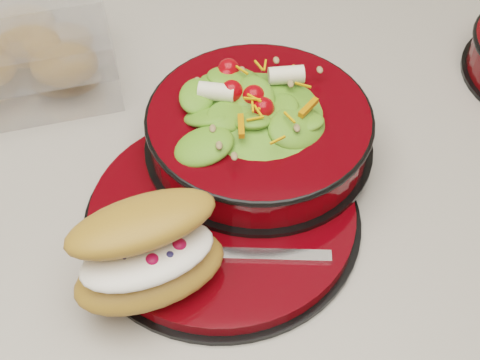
{
  "coord_description": "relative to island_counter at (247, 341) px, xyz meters",
  "views": [
    {
      "loc": [
        -0.05,
        -0.52,
        1.46
      ],
      "look_at": [
        -0.02,
        -0.07,
        0.94
      ],
      "focal_mm": 50.0,
      "sensor_mm": 36.0,
      "label": 1
    }
  ],
  "objects": [
    {
      "name": "island_counter",
      "position": [
        0.0,
        0.0,
        0.0
      ],
      "size": [
        1.24,
        0.74,
        0.9
      ],
      "color": "silver",
      "rests_on": "ground"
    },
    {
      "name": "dinner_plate",
      "position": [
        -0.04,
        -0.09,
        0.46
      ],
      "size": [
        0.29,
        0.29,
        0.02
      ],
      "rotation": [
        0.0,
        0.0,
        0.12
      ],
      "color": "black",
      "rests_on": "island_counter"
    },
    {
      "name": "salad_bowl",
      "position": [
        0.01,
        -0.0,
        0.5
      ],
      "size": [
        0.25,
        0.25,
        0.1
      ],
      "rotation": [
        0.0,
        0.0,
        -0.13
      ],
      "color": "black",
      "rests_on": "dinner_plate"
    },
    {
      "name": "croissant",
      "position": [
        -0.11,
        -0.17,
        0.51
      ],
      "size": [
        0.16,
        0.13,
        0.09
      ],
      "rotation": [
        0.0,
        0.0,
        0.34
      ],
      "color": "#AB7634",
      "rests_on": "dinner_plate"
    },
    {
      "name": "fork",
      "position": [
        -0.03,
        -0.15,
        0.47
      ],
      "size": [
        0.18,
        0.04,
        0.0
      ],
      "rotation": [
        0.0,
        0.0,
        1.47
      ],
      "color": "silver",
      "rests_on": "dinner_plate"
    },
    {
      "name": "pastry_box",
      "position": [
        -0.27,
        0.15,
        0.49
      ],
      "size": [
        0.25,
        0.2,
        0.09
      ],
      "rotation": [
        0.0,
        0.0,
        0.19
      ],
      "color": "white",
      "rests_on": "island_counter"
    }
  ]
}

